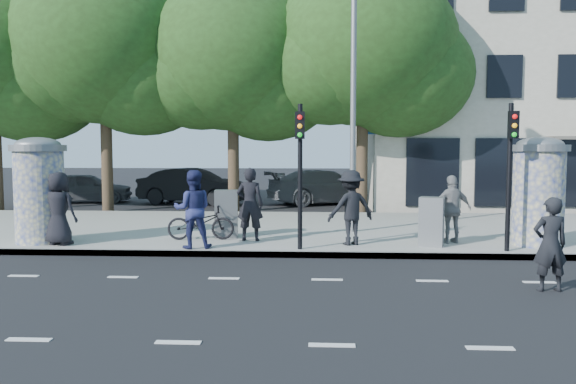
# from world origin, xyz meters

# --- Properties ---
(ground) EXTENTS (120.00, 120.00, 0.00)m
(ground) POSITION_xyz_m (0.00, 0.00, 0.00)
(ground) COLOR black
(ground) RESTS_ON ground
(sidewalk) EXTENTS (40.00, 8.00, 0.15)m
(sidewalk) POSITION_xyz_m (0.00, 7.50, 0.07)
(sidewalk) COLOR gray
(sidewalk) RESTS_ON ground
(curb) EXTENTS (40.00, 0.10, 0.16)m
(curb) POSITION_xyz_m (0.00, 3.55, 0.07)
(curb) COLOR slate
(curb) RESTS_ON ground
(lane_dash_near) EXTENTS (32.00, 0.12, 0.01)m
(lane_dash_near) POSITION_xyz_m (0.00, -2.20, 0.00)
(lane_dash_near) COLOR silver
(lane_dash_near) RESTS_ON ground
(lane_dash_far) EXTENTS (32.00, 0.12, 0.01)m
(lane_dash_far) POSITION_xyz_m (0.00, 1.40, 0.00)
(lane_dash_far) COLOR silver
(lane_dash_far) RESTS_ON ground
(ad_column_left) EXTENTS (1.36, 1.36, 2.65)m
(ad_column_left) POSITION_xyz_m (-7.20, 4.50, 1.54)
(ad_column_left) COLOR beige
(ad_column_left) RESTS_ON sidewalk
(ad_column_right) EXTENTS (1.36, 1.36, 2.65)m
(ad_column_right) POSITION_xyz_m (5.20, 4.70, 1.54)
(ad_column_right) COLOR beige
(ad_column_right) RESTS_ON sidewalk
(traffic_pole_near) EXTENTS (0.22, 0.31, 3.40)m
(traffic_pole_near) POSITION_xyz_m (-0.60, 3.79, 2.23)
(traffic_pole_near) COLOR black
(traffic_pole_near) RESTS_ON sidewalk
(traffic_pole_far) EXTENTS (0.22, 0.31, 3.40)m
(traffic_pole_far) POSITION_xyz_m (4.20, 3.79, 2.23)
(traffic_pole_far) COLOR black
(traffic_pole_far) RESTS_ON sidewalk
(street_lamp) EXTENTS (0.25, 0.93, 8.00)m
(street_lamp) POSITION_xyz_m (0.80, 6.63, 4.79)
(street_lamp) COLOR slate
(street_lamp) RESTS_ON sidewalk
(tree_mid_left) EXTENTS (7.20, 7.20, 9.57)m
(tree_mid_left) POSITION_xyz_m (-8.50, 12.50, 6.50)
(tree_mid_left) COLOR #38281C
(tree_mid_left) RESTS_ON ground
(tree_near_left) EXTENTS (6.80, 6.80, 8.97)m
(tree_near_left) POSITION_xyz_m (-3.50, 12.70, 6.06)
(tree_near_left) COLOR #38281C
(tree_near_left) RESTS_ON ground
(tree_center) EXTENTS (7.00, 7.00, 9.30)m
(tree_center) POSITION_xyz_m (1.50, 12.30, 6.31)
(tree_center) COLOR #38281C
(tree_center) RESTS_ON ground
(building) EXTENTS (20.30, 15.85, 12.00)m
(building) POSITION_xyz_m (12.00, 19.99, 5.99)
(building) COLOR #AAA28E
(building) RESTS_ON ground
(ped_a) EXTENTS (1.00, 0.78, 1.80)m
(ped_a) POSITION_xyz_m (-6.52, 4.11, 1.05)
(ped_a) COLOR black
(ped_a) RESTS_ON sidewalk
(ped_b) EXTENTS (0.71, 0.49, 1.88)m
(ped_b) POSITION_xyz_m (-1.92, 4.97, 1.09)
(ped_b) COLOR black
(ped_b) RESTS_ON sidewalk
(ped_c) EXTENTS (1.01, 0.85, 1.86)m
(ped_c) POSITION_xyz_m (-3.15, 3.85, 1.08)
(ped_c) COLOR navy
(ped_c) RESTS_ON sidewalk
(ped_d) EXTENTS (1.36, 1.08, 1.84)m
(ped_d) POSITION_xyz_m (0.63, 4.52, 1.07)
(ped_d) COLOR black
(ped_d) RESTS_ON sidewalk
(ped_e) EXTENTS (1.10, 0.78, 1.71)m
(ped_e) POSITION_xyz_m (3.18, 4.89, 1.00)
(ped_e) COLOR gray
(ped_e) RESTS_ON sidewalk
(man_road) EXTENTS (0.64, 0.44, 1.68)m
(man_road) POSITION_xyz_m (3.91, 0.77, 0.84)
(man_road) COLOR black
(man_road) RESTS_ON ground
(bicycle) EXTENTS (0.76, 1.77, 0.90)m
(bicycle) POSITION_xyz_m (-3.22, 5.06, 0.60)
(bicycle) COLOR black
(bicycle) RESTS_ON sidewalk
(cabinet_left) EXTENTS (0.65, 0.51, 1.26)m
(cabinet_left) POSITION_xyz_m (-2.62, 5.50, 0.78)
(cabinet_left) COLOR slate
(cabinet_left) RESTS_ON sidewalk
(cabinet_right) EXTENTS (0.67, 0.57, 1.19)m
(cabinet_right) POSITION_xyz_m (2.58, 4.45, 0.75)
(cabinet_right) COLOR slate
(cabinet_right) RESTS_ON sidewalk
(car_left) EXTENTS (2.52, 4.34, 1.39)m
(car_left) POSITION_xyz_m (-10.87, 16.08, 0.69)
(car_left) COLOR #4D4F54
(car_left) RESTS_ON ground
(car_mid) EXTENTS (2.69, 5.13, 1.61)m
(car_mid) POSITION_xyz_m (-5.78, 15.67, 0.80)
(car_mid) COLOR black
(car_mid) RESTS_ON ground
(car_right) EXTENTS (4.09, 5.73, 1.54)m
(car_right) POSITION_xyz_m (0.18, 16.04, 0.77)
(car_right) COLOR slate
(car_right) RESTS_ON ground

